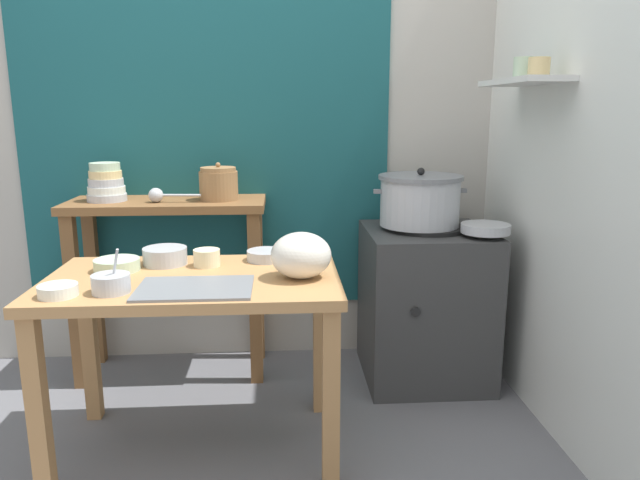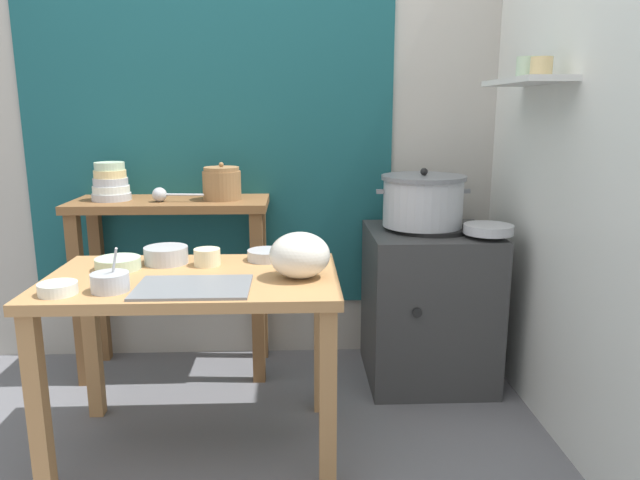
{
  "view_description": "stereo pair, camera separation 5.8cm",
  "coord_description": "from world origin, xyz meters",
  "px_view_note": "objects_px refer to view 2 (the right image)",
  "views": [
    {
      "loc": [
        0.23,
        -2.07,
        1.33
      ],
      "look_at": [
        0.39,
        0.24,
        0.82
      ],
      "focal_mm": 33.01,
      "sensor_mm": 36.0,
      "label": 1
    },
    {
      "loc": [
        0.29,
        -2.08,
        1.33
      ],
      "look_at": [
        0.39,
        0.24,
        0.82
      ],
      "focal_mm": 33.01,
      "sensor_mm": 36.0,
      "label": 2
    }
  ],
  "objects_px": {
    "plastic_bag": "(300,255)",
    "serving_tray": "(193,287)",
    "bowl_stack_enamel": "(111,183)",
    "ladle": "(161,195)",
    "prep_bowl_1": "(118,263)",
    "prep_table": "(194,303)",
    "prep_bowl_4": "(58,288)",
    "back_shelf_table": "(173,243)",
    "prep_bowl_0": "(267,255)",
    "prep_bowl_6": "(307,253)",
    "clay_pot": "(222,184)",
    "wide_pan": "(488,229)",
    "stove_block": "(428,304)",
    "prep_bowl_5": "(207,256)",
    "prep_bowl_2": "(110,281)",
    "prep_bowl_3": "(166,254)",
    "steamer_pot": "(423,201)"
  },
  "relations": [
    {
      "from": "plastic_bag",
      "to": "serving_tray",
      "type": "bearing_deg",
      "value": -162.01
    },
    {
      "from": "bowl_stack_enamel",
      "to": "ladle",
      "type": "xyz_separation_m",
      "value": [
        0.26,
        -0.07,
        -0.05
      ]
    },
    {
      "from": "prep_bowl_1",
      "to": "prep_table",
      "type": "bearing_deg",
      "value": -18.09
    },
    {
      "from": "prep_bowl_4",
      "to": "ladle",
      "type": "bearing_deg",
      "value": 79.51
    },
    {
      "from": "back_shelf_table",
      "to": "ladle",
      "type": "xyz_separation_m",
      "value": [
        -0.03,
        -0.06,
        0.26
      ]
    },
    {
      "from": "prep_bowl_0",
      "to": "prep_bowl_6",
      "type": "xyz_separation_m",
      "value": [
        0.17,
        0.0,
        0.0
      ]
    },
    {
      "from": "clay_pot",
      "to": "wide_pan",
      "type": "xyz_separation_m",
      "value": [
        1.24,
        -0.31,
        -0.18
      ]
    },
    {
      "from": "stove_block",
      "to": "prep_bowl_0",
      "type": "height_order",
      "value": "stove_block"
    },
    {
      "from": "prep_bowl_1",
      "to": "prep_bowl_5",
      "type": "relative_size",
      "value": 1.65
    },
    {
      "from": "prep_bowl_0",
      "to": "prep_bowl_5",
      "type": "relative_size",
      "value": 1.51
    },
    {
      "from": "ladle",
      "to": "prep_bowl_2",
      "type": "relative_size",
      "value": 1.59
    },
    {
      "from": "wide_pan",
      "to": "ladle",
      "type": "bearing_deg",
      "value": 170.93
    },
    {
      "from": "clay_pot",
      "to": "prep_bowl_0",
      "type": "relative_size",
      "value": 1.18
    },
    {
      "from": "clay_pot",
      "to": "prep_bowl_6",
      "type": "height_order",
      "value": "clay_pot"
    },
    {
      "from": "prep_bowl_5",
      "to": "ladle",
      "type": "bearing_deg",
      "value": 118.65
    },
    {
      "from": "serving_tray",
      "to": "bowl_stack_enamel",
      "type": "bearing_deg",
      "value": 120.71
    },
    {
      "from": "prep_bowl_0",
      "to": "prep_bowl_2",
      "type": "height_order",
      "value": "prep_bowl_2"
    },
    {
      "from": "prep_bowl_5",
      "to": "prep_bowl_6",
      "type": "height_order",
      "value": "prep_bowl_5"
    },
    {
      "from": "prep_bowl_1",
      "to": "prep_bowl_3",
      "type": "height_order",
      "value": "prep_bowl_3"
    },
    {
      "from": "stove_block",
      "to": "prep_bowl_3",
      "type": "height_order",
      "value": "prep_bowl_3"
    },
    {
      "from": "prep_bowl_1",
      "to": "steamer_pot",
      "type": "bearing_deg",
      "value": 21.85
    },
    {
      "from": "steamer_pot",
      "to": "prep_bowl_3",
      "type": "distance_m",
      "value": 1.24
    },
    {
      "from": "bowl_stack_enamel",
      "to": "prep_bowl_0",
      "type": "xyz_separation_m",
      "value": [
        0.78,
        -0.52,
        -0.24
      ]
    },
    {
      "from": "prep_table",
      "to": "clay_pot",
      "type": "bearing_deg",
      "value": 87.59
    },
    {
      "from": "prep_bowl_0",
      "to": "back_shelf_table",
      "type": "bearing_deg",
      "value": 133.91
    },
    {
      "from": "stove_block",
      "to": "prep_bowl_6",
      "type": "distance_m",
      "value": 0.81
    },
    {
      "from": "prep_bowl_1",
      "to": "plastic_bag",
      "type": "bearing_deg",
      "value": -11.73
    },
    {
      "from": "stove_block",
      "to": "clay_pot",
      "type": "relative_size",
      "value": 4.15
    },
    {
      "from": "wide_pan",
      "to": "prep_bowl_2",
      "type": "relative_size",
      "value": 1.42
    },
    {
      "from": "prep_bowl_1",
      "to": "prep_bowl_2",
      "type": "relative_size",
      "value": 1.11
    },
    {
      "from": "prep_table",
      "to": "prep_bowl_3",
      "type": "relative_size",
      "value": 6.22
    },
    {
      "from": "prep_bowl_2",
      "to": "prep_bowl_3",
      "type": "relative_size",
      "value": 0.89
    },
    {
      "from": "prep_table",
      "to": "bowl_stack_enamel",
      "type": "bearing_deg",
      "value": 124.56
    },
    {
      "from": "stove_block",
      "to": "steamer_pot",
      "type": "distance_m",
      "value": 0.52
    },
    {
      "from": "back_shelf_table",
      "to": "steamer_pot",
      "type": "relative_size",
      "value": 2.11
    },
    {
      "from": "prep_bowl_2",
      "to": "prep_bowl_5",
      "type": "xyz_separation_m",
      "value": [
        0.29,
        0.33,
        0.0
      ]
    },
    {
      "from": "plastic_bag",
      "to": "prep_bowl_1",
      "type": "xyz_separation_m",
      "value": [
        -0.71,
        0.15,
        -0.06
      ]
    },
    {
      "from": "clay_pot",
      "to": "prep_bowl_3",
      "type": "height_order",
      "value": "clay_pot"
    },
    {
      "from": "prep_table",
      "to": "wide_pan",
      "type": "height_order",
      "value": "wide_pan"
    },
    {
      "from": "serving_tray",
      "to": "prep_bowl_2",
      "type": "bearing_deg",
      "value": -176.8
    },
    {
      "from": "bowl_stack_enamel",
      "to": "ladle",
      "type": "bearing_deg",
      "value": -14.31
    },
    {
      "from": "bowl_stack_enamel",
      "to": "prep_bowl_2",
      "type": "distance_m",
      "value": 0.99
    },
    {
      "from": "ladle",
      "to": "prep_bowl_2",
      "type": "xyz_separation_m",
      "value": [
        0.0,
        -0.86,
        -0.18
      ]
    },
    {
      "from": "prep_bowl_5",
      "to": "stove_block",
      "type": "bearing_deg",
      "value": 24.4
    },
    {
      "from": "wide_pan",
      "to": "prep_bowl_4",
      "type": "xyz_separation_m",
      "value": [
        -1.69,
        -0.65,
        -0.06
      ]
    },
    {
      "from": "clay_pot",
      "to": "wide_pan",
      "type": "height_order",
      "value": "clay_pot"
    },
    {
      "from": "prep_bowl_1",
      "to": "prep_bowl_0",
      "type": "bearing_deg",
      "value": 12.02
    },
    {
      "from": "prep_bowl_3",
      "to": "prep_bowl_2",
      "type": "bearing_deg",
      "value": -106.75
    },
    {
      "from": "prep_bowl_3",
      "to": "stove_block",
      "type": "bearing_deg",
      "value": 19.46
    },
    {
      "from": "prep_bowl_6",
      "to": "plastic_bag",
      "type": "bearing_deg",
      "value": -96.76
    }
  ]
}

